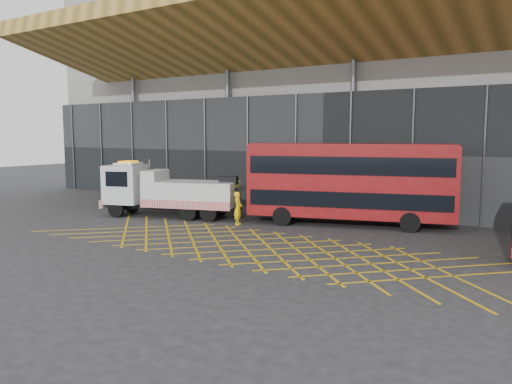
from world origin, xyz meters
The scene contains 6 objects.
ground_plane centered at (0.00, 0.00, 0.00)m, with size 120.00×120.00×0.00m, color #252527.
road_markings centered at (4.00, 0.00, 0.01)m, with size 24.76×7.16×0.01m.
construction_building centered at (1.92, 18.40, 8.98)m, with size 55.00×23.97×18.00m.
recovery_truck centered at (-5.51, 4.09, 1.66)m, with size 10.22×4.99×3.60m.
bus_towed centered at (5.46, 7.63, 2.63)m, with size 11.91×5.90×4.74m.
worker centered at (-0.03, 4.26, 0.97)m, with size 0.71×0.47×1.95m, color yellow.
Camera 1 is at (16.45, -19.33, 5.34)m, focal length 35.00 mm.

